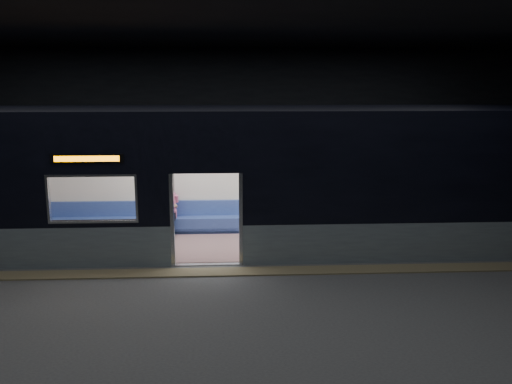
{
  "coord_description": "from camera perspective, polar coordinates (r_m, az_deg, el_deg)",
  "views": [
    {
      "loc": [
        0.47,
        -10.32,
        3.97
      ],
      "look_at": [
        1.14,
        2.3,
        1.37
      ],
      "focal_mm": 38.0,
      "sensor_mm": 36.0,
      "label": 1
    }
  ],
  "objects": [
    {
      "name": "station_envelope",
      "position": [
        10.33,
        -5.71,
        9.86
      ],
      "size": [
        24.0,
        14.0,
        5.0
      ],
      "color": "black",
      "rests_on": "station_floor"
    },
    {
      "name": "passenger",
      "position": [
        14.31,
        -9.14,
        -1.46
      ],
      "size": [
        0.37,
        0.64,
        1.3
      ],
      "rotation": [
        0.0,
        0.0,
        0.05
      ],
      "color": "black",
      "rests_on": "metro_car"
    },
    {
      "name": "station_floor",
      "position": [
        11.07,
        -5.32,
        -9.48
      ],
      "size": [
        24.0,
        14.0,
        0.01
      ],
      "primitive_type": "cube",
      "color": "#47494C",
      "rests_on": "ground"
    },
    {
      "name": "handbag",
      "position": [
        14.14,
        -9.39,
        -2.05
      ],
      "size": [
        0.34,
        0.32,
        0.14
      ],
      "primitive_type": "cube",
      "rotation": [
        0.0,
        0.0,
        0.34
      ],
      "color": "black",
      "rests_on": "passenger"
    },
    {
      "name": "metro_car",
      "position": [
        13.05,
        -5.05,
        2.2
      ],
      "size": [
        18.0,
        3.04,
        3.35
      ],
      "color": "gray",
      "rests_on": "station_floor"
    },
    {
      "name": "tactile_strip",
      "position": [
        11.58,
        -5.22,
        -8.41
      ],
      "size": [
        22.8,
        0.5,
        0.03
      ],
      "primitive_type": "cube",
      "color": "#8C7F59",
      "rests_on": "station_floor"
    },
    {
      "name": "transit_map",
      "position": [
        15.09,
        14.5,
        1.65
      ],
      "size": [
        0.94,
        0.03,
        0.61
      ],
      "primitive_type": "cube",
      "color": "white",
      "rests_on": "metro_car"
    }
  ]
}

